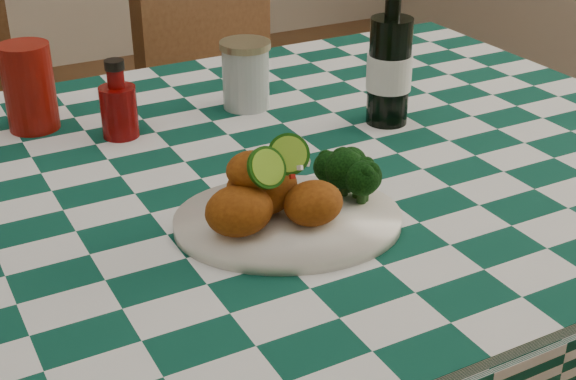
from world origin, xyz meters
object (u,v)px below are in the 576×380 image
fried_chicken_pile (278,181)px  wooden_chair_right (266,122)px  ketchup_bottle (118,99)px  beer_bottle (390,51)px  red_tumbler (29,87)px  mason_jar (246,75)px  plate (288,221)px

fried_chicken_pile → wooden_chair_right: bearing=64.1°
ketchup_bottle → beer_bottle: size_ratio=0.52×
red_tumbler → mason_jar: bearing=-12.7°
wooden_chair_right → ketchup_bottle: bearing=-156.6°
plate → wooden_chair_right: wooden_chair_right is taller
red_tumbler → wooden_chair_right: bearing=33.6°
red_tumbler → beer_bottle: (0.54, -0.26, 0.05)m
red_tumbler → mason_jar: 0.37m
mason_jar → beer_bottle: (0.18, -0.18, 0.07)m
ketchup_bottle → mason_jar: bearing=4.8°
red_tumbler → beer_bottle: size_ratio=0.58×
mason_jar → red_tumbler: bearing=167.3°
red_tumbler → wooden_chair_right: 0.86m
plate → beer_bottle: size_ratio=1.20×
ketchup_bottle → wooden_chair_right: 0.83m
fried_chicken_pile → ketchup_bottle: bearing=102.2°
fried_chicken_pile → beer_bottle: size_ratio=0.66×
plate → ketchup_bottle: 0.41m
beer_bottle → mason_jar: bearing=135.3°
plate → wooden_chair_right: bearing=64.8°
red_tumbler → ketchup_bottle: size_ratio=1.12×
mason_jar → wooden_chair_right: 0.69m
mason_jar → wooden_chair_right: bearing=59.9°
red_tumbler → beer_bottle: bearing=-25.7°
plate → red_tumbler: (-0.22, 0.50, 0.06)m
mason_jar → beer_bottle: beer_bottle is taller
wooden_chair_right → mason_jar: bearing=-141.6°
plate → beer_bottle: (0.32, 0.24, 0.12)m
fried_chicken_pile → red_tumbler: (-0.20, 0.50, 0.00)m
plate → wooden_chair_right: size_ratio=0.30×
beer_bottle → plate: bearing=-143.4°
plate → ketchup_bottle: (-0.10, 0.40, 0.06)m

